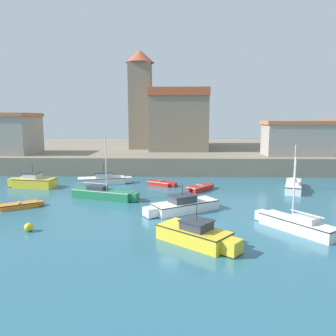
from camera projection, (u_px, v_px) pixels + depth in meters
ground_plane at (179, 224)px, 22.79m from camera, size 200.00×200.00×0.00m
quay_seawall at (178, 152)px, 60.72m from camera, size 120.00×40.00×2.31m
sailboat_white_0 at (296, 224)px, 21.40m from camera, size 4.35×5.28×4.84m
dinghy_red_1 at (162, 183)px, 35.96m from camera, size 3.31×2.49×0.53m
sailboat_green_2 at (104, 193)px, 29.94m from camera, size 6.45×3.16×5.69m
motorboat_white_3 at (183, 205)px, 25.82m from camera, size 6.04×4.53×2.24m
sailboat_white_4 at (293, 185)px, 33.54m from camera, size 3.29×6.24×4.65m
dinghy_red_5 at (200, 188)px, 33.37m from camera, size 2.97×3.27×0.63m
motorboat_yellow_6 at (33, 182)px, 34.90m from camera, size 5.24×2.49×2.51m
motorboat_yellow_7 at (196, 234)px, 19.19m from camera, size 4.95×4.42×2.34m
dinghy_orange_8 at (20, 205)px, 26.88m from camera, size 3.27×2.47×0.50m
motorboat_white_9 at (103, 179)px, 36.72m from camera, size 6.13×2.98×2.26m
mooring_buoy at (29, 227)px, 21.31m from camera, size 0.57×0.57×0.57m
church at (174, 117)px, 55.51m from camera, size 13.06×17.05×15.72m
harbor_shed_near_wharf at (297, 138)px, 44.23m from camera, size 9.08×4.48×4.64m
harbor_shed_mid_row at (9, 133)px, 46.34m from camera, size 7.35×7.18×5.71m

